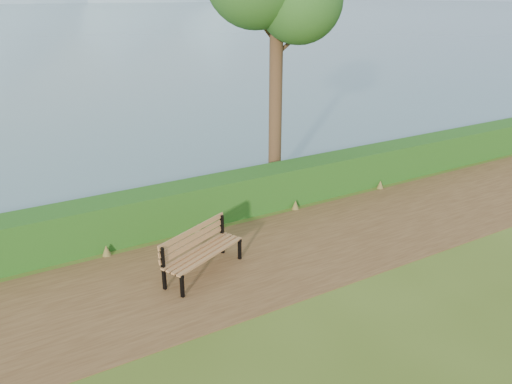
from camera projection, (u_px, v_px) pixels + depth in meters
ground at (288, 259)px, 10.34m from camera, size 140.00×140.00×0.00m
path at (280, 253)px, 10.58m from camera, size 40.00×3.40×0.01m
hedge at (229, 196)px, 12.24m from camera, size 32.00×0.85×1.00m
bench at (200, 248)px, 9.67m from camera, size 1.89×1.24×0.92m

